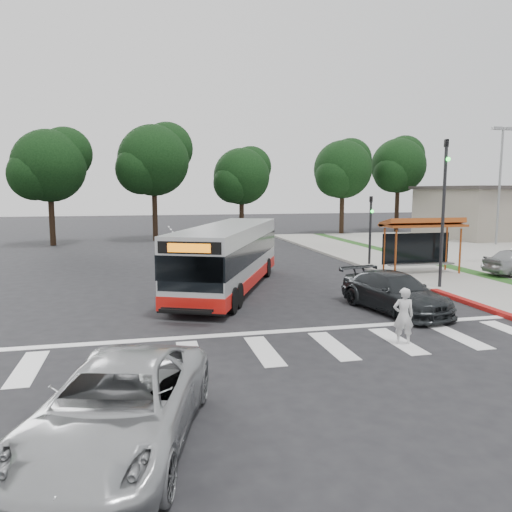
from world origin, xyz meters
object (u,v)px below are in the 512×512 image
object	(u,v)px
pedestrian	(403,316)
silver_suv_south	(119,406)
dark_sedan	(395,292)
transit_bus	(229,258)

from	to	relation	value
pedestrian	silver_suv_south	bearing A→B (deg)	40.06
dark_sedan	transit_bus	bearing A→B (deg)	123.24
silver_suv_south	dark_sedan	bearing A→B (deg)	54.92
transit_bus	silver_suv_south	world-z (taller)	transit_bus
transit_bus	dark_sedan	world-z (taller)	transit_bus
transit_bus	dark_sedan	size ratio (longest dim) A/B	2.28
silver_suv_south	transit_bus	bearing A→B (deg)	87.47
pedestrian	dark_sedan	bearing A→B (deg)	-103.60
pedestrian	dark_sedan	world-z (taller)	pedestrian
dark_sedan	silver_suv_south	xyz separation A→B (m)	(-9.30, -7.72, 0.04)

